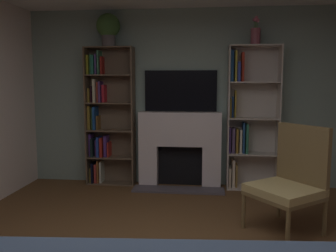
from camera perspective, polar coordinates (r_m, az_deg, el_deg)
wall_back_accent at (r=5.50m, az=2.07°, el=4.45°), size 4.78×0.06×2.65m
fireplace at (r=5.42m, az=1.91°, el=-3.27°), size 1.32×0.55×1.12m
tv at (r=5.43m, az=2.03°, el=5.57°), size 1.08×0.06×0.61m
bookshelf_left at (r=5.60m, az=-9.89°, el=1.26°), size 0.73×0.27×2.08m
bookshelf_right at (r=5.40m, az=12.36°, el=1.03°), size 0.73×0.31×2.08m
potted_plant at (r=5.55m, az=-9.43°, el=15.10°), size 0.35×0.35×0.48m
vase_with_flowers at (r=5.38m, az=13.68°, el=13.83°), size 0.14×0.14×0.40m
armchair at (r=4.03m, az=18.82°, el=-8.15°), size 0.86×0.87×1.12m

